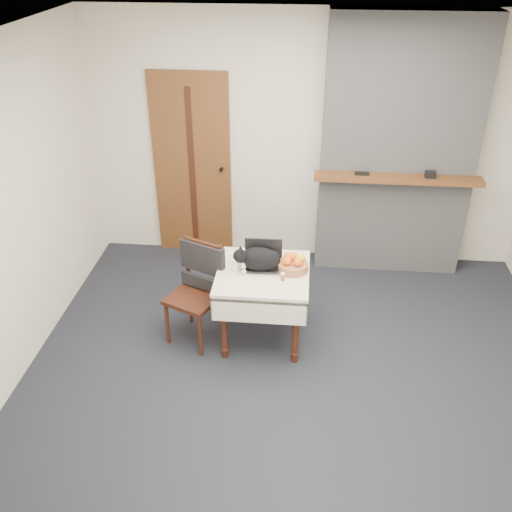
{
  "coord_description": "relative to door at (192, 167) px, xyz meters",
  "views": [
    {
      "loc": [
        0.02,
        -3.63,
        3.26
      ],
      "look_at": [
        -0.37,
        0.38,
        0.88
      ],
      "focal_mm": 40.0,
      "sensor_mm": 36.0,
      "label": 1
    }
  ],
  "objects": [
    {
      "name": "fruit_basket",
      "position": [
        1.14,
        -1.49,
        -0.24
      ],
      "size": [
        0.26,
        0.26,
        0.15
      ],
      "color": "#95623C",
      "rests_on": "side_table"
    },
    {
      "name": "room_shell",
      "position": [
        1.2,
        -1.51,
        0.76
      ],
      "size": [
        4.52,
        4.01,
        2.61
      ],
      "color": "beige",
      "rests_on": "ground"
    },
    {
      "name": "ground",
      "position": [
        1.2,
        -1.97,
        -1.0
      ],
      "size": [
        4.5,
        4.5,
        0.0
      ],
      "primitive_type": "plane",
      "color": "black",
      "rests_on": "ground"
    },
    {
      "name": "pill_bottle",
      "position": [
        1.06,
        -1.66,
        -0.26
      ],
      "size": [
        0.03,
        0.03,
        0.07
      ],
      "color": "#A23614",
      "rests_on": "side_table"
    },
    {
      "name": "door",
      "position": [
        0.0,
        0.0,
        0.0
      ],
      "size": [
        0.82,
        0.1,
        2.0
      ],
      "color": "brown",
      "rests_on": "ground"
    },
    {
      "name": "cat",
      "position": [
        0.86,
        -1.51,
        -0.2
      ],
      "size": [
        0.5,
        0.28,
        0.24
      ],
      "rotation": [
        0.0,
        0.0,
        0.29
      ],
      "color": "black",
      "rests_on": "side_table"
    },
    {
      "name": "side_table",
      "position": [
        0.89,
        -1.54,
        -0.41
      ],
      "size": [
        0.78,
        0.78,
        0.7
      ],
      "color": "#34120E",
      "rests_on": "ground"
    },
    {
      "name": "chair",
      "position": [
        0.33,
        -1.52,
        -0.41
      ],
      "size": [
        0.54,
        0.54,
        0.92
      ],
      "rotation": [
        0.0,
        0.0,
        -0.42
      ],
      "color": "#34120E",
      "rests_on": "ground"
    },
    {
      "name": "cream_jar",
      "position": [
        0.65,
        -1.53,
        -0.26
      ],
      "size": [
        0.07,
        0.07,
        0.08
      ],
      "primitive_type": "cylinder",
      "color": "white",
      "rests_on": "side_table"
    },
    {
      "name": "chimney",
      "position": [
        2.1,
        -0.13,
        0.3
      ],
      "size": [
        1.62,
        0.48,
        2.6
      ],
      "color": "gray",
      "rests_on": "ground"
    },
    {
      "name": "desk_clutter",
      "position": [
        1.05,
        -1.5,
        -0.3
      ],
      "size": [
        0.14,
        0.05,
        0.01
      ],
      "primitive_type": "cube",
      "rotation": [
        0.0,
        0.0,
        0.24
      ],
      "color": "black",
      "rests_on": "side_table"
    },
    {
      "name": "laptop",
      "position": [
        0.88,
        -1.46,
        -0.24
      ],
      "size": [
        0.32,
        0.28,
        0.24
      ],
      "rotation": [
        0.0,
        0.0,
        0.01
      ],
      "color": "#B7B7BC",
      "rests_on": "side_table"
    }
  ]
}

